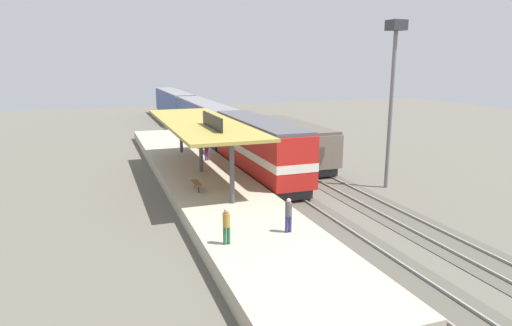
{
  "coord_description": "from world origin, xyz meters",
  "views": [
    {
      "loc": [
        -11.79,
        -32.18,
        9.03
      ],
      "look_at": [
        -1.38,
        -3.11,
        2.0
      ],
      "focal_mm": 31.67,
      "sensor_mm": 36.0,
      "label": 1
    }
  ],
  "objects_px": {
    "locomotive": "(259,148)",
    "person_walking": "(288,213)",
    "light_mast": "(393,70)",
    "passenger_carriage_front": "(205,121)",
    "passenger_carriage_rear": "(174,104)",
    "platform_bench": "(196,183)",
    "person_waiting": "(226,224)",
    "freight_car": "(294,142)",
    "person_boarding": "(207,149)"
  },
  "relations": [
    {
      "from": "locomotive",
      "to": "person_waiting",
      "type": "height_order",
      "value": "locomotive"
    },
    {
      "from": "passenger_carriage_rear",
      "to": "person_waiting",
      "type": "relative_size",
      "value": 11.7
    },
    {
      "from": "passenger_carriage_front",
      "to": "freight_car",
      "type": "height_order",
      "value": "passenger_carriage_front"
    },
    {
      "from": "passenger_carriage_rear",
      "to": "freight_car",
      "type": "bearing_deg",
      "value": -82.57
    },
    {
      "from": "person_waiting",
      "to": "locomotive",
      "type": "bearing_deg",
      "value": 64.5
    },
    {
      "from": "passenger_carriage_rear",
      "to": "person_walking",
      "type": "distance_m",
      "value": 52.33
    },
    {
      "from": "locomotive",
      "to": "passenger_carriage_front",
      "type": "distance_m",
      "value": 18.0
    },
    {
      "from": "light_mast",
      "to": "person_walking",
      "type": "height_order",
      "value": "light_mast"
    },
    {
      "from": "platform_bench",
      "to": "person_walking",
      "type": "height_order",
      "value": "person_walking"
    },
    {
      "from": "passenger_carriage_rear",
      "to": "person_waiting",
      "type": "xyz_separation_m",
      "value": [
        -6.59,
        -52.62,
        -0.46
      ]
    },
    {
      "from": "light_mast",
      "to": "person_boarding",
      "type": "xyz_separation_m",
      "value": [
        -11.06,
        9.34,
        -6.54
      ]
    },
    {
      "from": "platform_bench",
      "to": "freight_car",
      "type": "xyz_separation_m",
      "value": [
        10.6,
        8.25,
        0.63
      ]
    },
    {
      "from": "platform_bench",
      "to": "passenger_carriage_front",
      "type": "xyz_separation_m",
      "value": [
        6.0,
        22.74,
        0.97
      ]
    },
    {
      "from": "light_mast",
      "to": "passenger_carriage_rear",
      "type": "bearing_deg",
      "value": 99.96
    },
    {
      "from": "platform_bench",
      "to": "freight_car",
      "type": "height_order",
      "value": "freight_car"
    },
    {
      "from": "passenger_carriage_rear",
      "to": "light_mast",
      "type": "height_order",
      "value": "light_mast"
    },
    {
      "from": "passenger_carriage_front",
      "to": "freight_car",
      "type": "distance_m",
      "value": 15.21
    },
    {
      "from": "platform_bench",
      "to": "person_boarding",
      "type": "xyz_separation_m",
      "value": [
        2.74,
        8.44,
        0.51
      ]
    },
    {
      "from": "platform_bench",
      "to": "light_mast",
      "type": "xyz_separation_m",
      "value": [
        13.8,
        -0.9,
        7.05
      ]
    },
    {
      "from": "freight_car",
      "to": "person_waiting",
      "type": "relative_size",
      "value": 7.02
    },
    {
      "from": "locomotive",
      "to": "person_boarding",
      "type": "distance_m",
      "value": 4.97
    },
    {
      "from": "passenger_carriage_front",
      "to": "light_mast",
      "type": "height_order",
      "value": "light_mast"
    },
    {
      "from": "passenger_carriage_rear",
      "to": "freight_car",
      "type": "height_order",
      "value": "passenger_carriage_rear"
    },
    {
      "from": "passenger_carriage_front",
      "to": "person_walking",
      "type": "bearing_deg",
      "value": -96.14
    },
    {
      "from": "freight_car",
      "to": "light_mast",
      "type": "height_order",
      "value": "light_mast"
    },
    {
      "from": "platform_bench",
      "to": "passenger_carriage_front",
      "type": "relative_size",
      "value": 0.08
    },
    {
      "from": "locomotive",
      "to": "light_mast",
      "type": "distance_m",
      "value": 11.33
    },
    {
      "from": "locomotive",
      "to": "person_walking",
      "type": "xyz_separation_m",
      "value": [
        -3.38,
        -13.42,
        -0.56
      ]
    },
    {
      "from": "locomotive",
      "to": "person_waiting",
      "type": "relative_size",
      "value": 8.44
    },
    {
      "from": "locomotive",
      "to": "person_walking",
      "type": "distance_m",
      "value": 13.85
    },
    {
      "from": "person_walking",
      "to": "person_boarding",
      "type": "relative_size",
      "value": 1.0
    },
    {
      "from": "passenger_carriage_front",
      "to": "passenger_carriage_rear",
      "type": "height_order",
      "value": "same"
    },
    {
      "from": "passenger_carriage_front",
      "to": "person_walking",
      "type": "relative_size",
      "value": 11.7
    },
    {
      "from": "passenger_carriage_front",
      "to": "freight_car",
      "type": "relative_size",
      "value": 1.67
    },
    {
      "from": "passenger_carriage_front",
      "to": "freight_car",
      "type": "xyz_separation_m",
      "value": [
        4.6,
        -14.49,
        -0.34
      ]
    },
    {
      "from": "passenger_carriage_rear",
      "to": "person_boarding",
      "type": "relative_size",
      "value": 11.7
    },
    {
      "from": "platform_bench",
      "to": "person_walking",
      "type": "xyz_separation_m",
      "value": [
        2.62,
        -8.68,
        0.51
      ]
    },
    {
      "from": "platform_bench",
      "to": "passenger_carriage_front",
      "type": "distance_m",
      "value": 23.53
    },
    {
      "from": "light_mast",
      "to": "person_boarding",
      "type": "relative_size",
      "value": 6.84
    },
    {
      "from": "locomotive",
      "to": "passenger_carriage_rear",
      "type": "distance_m",
      "value": 38.8
    },
    {
      "from": "platform_bench",
      "to": "locomotive",
      "type": "relative_size",
      "value": 0.12
    },
    {
      "from": "locomotive",
      "to": "person_walking",
      "type": "height_order",
      "value": "locomotive"
    },
    {
      "from": "locomotive",
      "to": "freight_car",
      "type": "bearing_deg",
      "value": 37.36
    },
    {
      "from": "freight_car",
      "to": "light_mast",
      "type": "distance_m",
      "value": 11.63
    },
    {
      "from": "passenger_carriage_front",
      "to": "person_walking",
      "type": "distance_m",
      "value": 31.6
    },
    {
      "from": "freight_car",
      "to": "light_mast",
      "type": "relative_size",
      "value": 1.03
    },
    {
      "from": "passenger_carriage_front",
      "to": "person_boarding",
      "type": "relative_size",
      "value": 11.7
    },
    {
      "from": "passenger_carriage_rear",
      "to": "platform_bench",
      "type": "bearing_deg",
      "value": -97.85
    },
    {
      "from": "platform_bench",
      "to": "passenger_carriage_rear",
      "type": "bearing_deg",
      "value": 82.15
    },
    {
      "from": "platform_bench",
      "to": "freight_car",
      "type": "bearing_deg",
      "value": 37.88
    }
  ]
}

